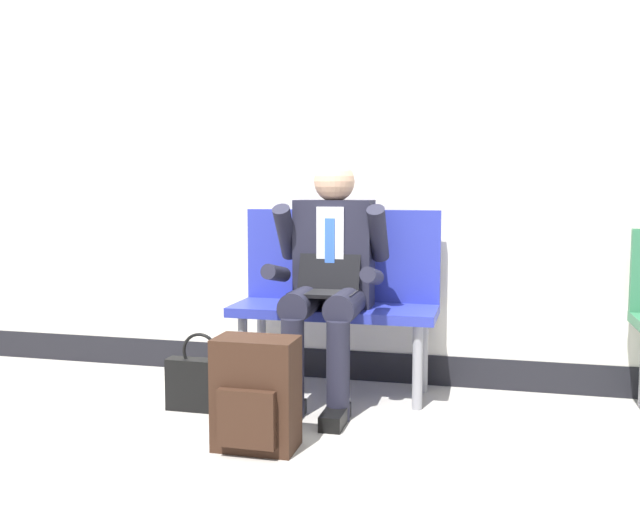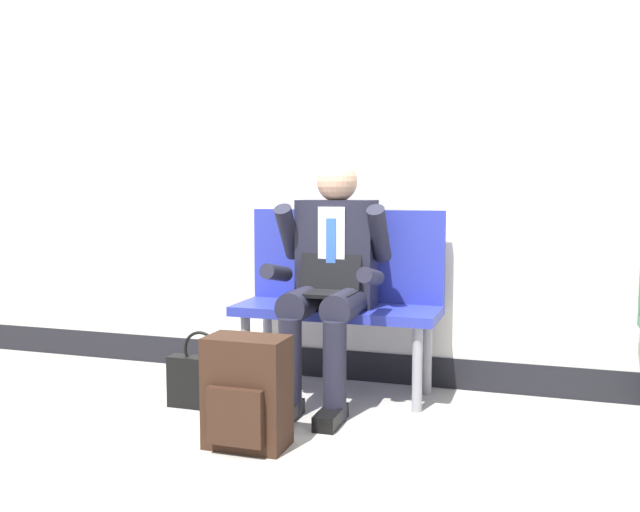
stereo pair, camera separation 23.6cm
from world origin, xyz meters
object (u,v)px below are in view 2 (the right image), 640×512
Objects in this scene: person_seated at (330,275)px; handbag at (201,380)px; bench_with_person at (341,289)px; backpack at (246,393)px.

handbag is at bearing -152.32° from person_seated.
person_seated is 0.82m from handbag.
bench_with_person reaches higher than handbag.
bench_with_person is 2.76× the size of handbag.
backpack is (-0.15, -0.70, -0.42)m from person_seated.
bench_with_person is 0.87× the size of person_seated.
person_seated is 2.61× the size of backpack.
bench_with_person is 0.86m from handbag.
bench_with_person is at bearing 41.43° from handbag.
bench_with_person is 2.28× the size of backpack.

